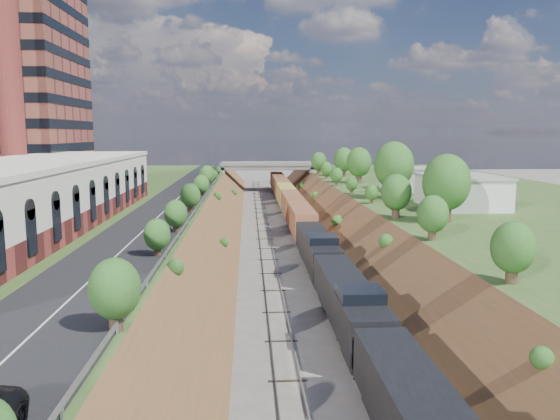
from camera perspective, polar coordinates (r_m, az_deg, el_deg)
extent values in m
cube|color=#305322|center=(84.63, -22.72, -0.98)|extent=(44.00, 180.00, 5.00)
cube|color=#305322|center=(88.35, 22.08, -0.59)|extent=(44.00, 180.00, 5.00)
cube|color=brown|center=(80.48, -7.66, -2.66)|extent=(10.00, 180.00, 10.00)
cube|color=brown|center=(81.80, 7.91, -2.49)|extent=(10.00, 180.00, 10.00)
cube|color=gray|center=(80.26, -1.66, -2.56)|extent=(1.58, 180.00, 0.18)
cube|color=gray|center=(80.57, 2.04, -2.52)|extent=(1.58, 180.00, 0.18)
cube|color=black|center=(80.17, -10.94, 0.87)|extent=(8.00, 180.00, 0.10)
cube|color=#99999E|center=(79.67, -8.02, 1.26)|extent=(0.06, 171.00, 0.30)
cube|color=maroon|center=(62.00, -25.21, -0.85)|extent=(14.00, 62.00, 2.20)
cube|color=#ECE6CA|center=(61.62, -25.39, 2.14)|extent=(14.00, 62.00, 4.30)
cube|color=#ECE6CA|center=(61.45, -25.52, 4.36)|extent=(14.30, 62.30, 0.50)
cylinder|color=maroon|center=(81.70, -26.60, 14.35)|extent=(3.20, 3.20, 40.00)
cube|color=gray|center=(141.50, -6.03, 3.24)|extent=(1.50, 8.00, 6.20)
cube|color=gray|center=(142.29, 3.28, 3.30)|extent=(1.50, 8.00, 6.20)
cube|color=gray|center=(141.20, -1.36, 4.54)|extent=(24.00, 8.00, 1.00)
cube|color=gray|center=(137.17, -1.31, 4.77)|extent=(24.00, 0.30, 0.80)
cube|color=gray|center=(145.15, -1.42, 4.95)|extent=(24.00, 0.30, 0.80)
cube|color=silver|center=(76.73, 18.39, 1.76)|extent=(9.00, 12.00, 4.00)
cube|color=silver|center=(97.28, 13.34, 3.08)|extent=(8.00, 10.00, 3.60)
cylinder|color=#473323|center=(63.37, 16.88, -0.05)|extent=(1.30, 1.30, 2.62)
ellipsoid|color=#1F511C|center=(63.02, 17.00, 2.78)|extent=(5.25, 5.25, 6.30)
cylinder|color=#473323|center=(40.54, -13.15, -5.36)|extent=(0.66, 0.66, 1.22)
ellipsoid|color=#1F511C|center=(40.23, -13.21, -3.32)|extent=(2.45, 2.45, 2.94)
cube|color=black|center=(42.22, 7.10, -9.26)|extent=(3.00, 17.98, 2.90)
cube|color=black|center=(60.39, 3.85, -3.93)|extent=(3.00, 17.98, 2.90)
cube|color=brown|center=(109.49, 0.59, 1.67)|extent=(3.00, 79.92, 3.60)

